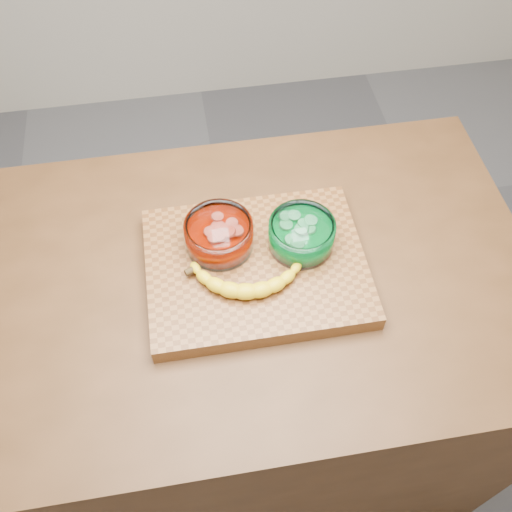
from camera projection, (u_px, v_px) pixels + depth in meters
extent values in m
plane|color=slate|center=(256.00, 420.00, 1.93)|extent=(3.50, 3.50, 0.00)
cube|color=#4C2E17|center=(256.00, 363.00, 1.57)|extent=(1.20, 0.80, 0.90)
cube|color=brown|center=(256.00, 267.00, 1.19)|extent=(0.45, 0.35, 0.04)
cylinder|color=white|center=(219.00, 235.00, 1.17)|extent=(0.14, 0.14, 0.07)
cylinder|color=#BF1700|center=(219.00, 238.00, 1.18)|extent=(0.12, 0.12, 0.04)
cylinder|color=#F2634C|center=(219.00, 229.00, 1.15)|extent=(0.11, 0.11, 0.02)
cylinder|color=white|center=(301.00, 234.00, 1.17)|extent=(0.14, 0.14, 0.06)
cylinder|color=#008F2D|center=(301.00, 237.00, 1.18)|extent=(0.11, 0.11, 0.04)
cylinder|color=#68DD82|center=(302.00, 229.00, 1.15)|extent=(0.11, 0.11, 0.02)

